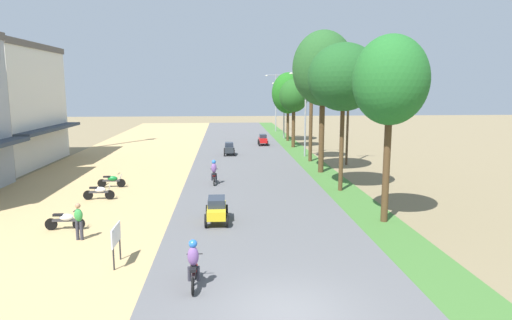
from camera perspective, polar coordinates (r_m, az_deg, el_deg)
The scene contains 24 objects.
ground_plane at distance 13.82m, azimuth 4.00°, elevation -19.06°, with size 180.00×180.00×0.00m, color #7A6B4C.
road_strip at distance 13.80m, azimuth 4.00°, elevation -18.92°, with size 9.00×140.00×0.08m, color #565659.
median_strip at distance 15.60m, azimuth 26.17°, elevation -16.47°, with size 2.40×140.00×0.06m, color #3D6B2D.
shophouse_mid at distance 42.74m, azimuth -29.44°, elevation 6.10°, with size 7.42×11.60×10.10m.
parked_motorbike_nearest at distance 22.43m, azimuth -23.17°, elevation -7.00°, with size 1.80×0.54×0.94m.
parked_motorbike_second at distance 27.59m, azimuth -19.38°, elevation -3.81°, with size 1.80×0.54×0.94m.
parked_motorbike_third at distance 30.67m, azimuth -17.93°, elevation -2.45°, with size 1.80×0.54×0.94m.
street_signboard at distance 17.39m, azimuth -17.43°, elevation -9.41°, with size 0.06×1.30×1.50m.
pedestrian_on_shoulder at distance 20.68m, azimuth -21.70°, elevation -7.08°, with size 0.38×0.27×1.62m.
median_tree_nearest at distance 22.01m, azimuth 16.80°, elevation 9.62°, with size 3.53×3.53×8.92m.
median_tree_second at distance 28.23m, azimuth 11.13°, elevation 10.31°, with size 4.40×4.40×9.18m.
median_tree_third at distance 34.28m, azimuth 8.57°, elevation 11.44°, with size 4.59×4.59×10.67m.
median_tree_fourth at distance 39.37m, azimuth 7.13°, elevation 10.86°, with size 2.93×2.93×9.35m.
median_tree_fifth at distance 48.56m, azimuth 4.85°, elevation 8.11°, with size 3.12×3.12×7.34m.
median_tree_sixth at distance 54.35m, azimuth 4.12°, elevation 8.50°, with size 3.93×3.93×8.24m.
streetlamp_near at distance 42.23m, azimuth 6.34°, elevation 6.64°, with size 3.16×0.20×7.95m.
streetlamp_mid at distance 57.18m, azimuth 3.61°, elevation 6.96°, with size 3.16×0.20×7.18m.
streetlamp_far at distance 66.21m, azimuth 2.56°, elevation 7.81°, with size 3.16×0.20×8.36m.
utility_pole_near at distance 38.34m, azimuth 11.67°, elevation 6.36°, with size 1.80×0.20×9.05m.
car_sedan_yellow at distance 21.81m, azimuth -5.05°, elevation -6.21°, with size 1.10×2.26×1.19m.
car_hatchback_charcoal at distance 42.97m, azimuth -3.45°, elevation 1.52°, with size 1.04×2.00×1.23m.
car_hatchback_red at distance 50.21m, azimuth 0.88°, elevation 2.66°, with size 1.04×2.00×1.23m.
motorbike_foreground_rider at distance 15.04m, azimuth -7.97°, elevation -13.09°, with size 0.54×1.80×1.66m.
motorbike_ahead_second at distance 30.25m, azimuth -5.38°, elevation -1.61°, with size 0.54×1.80×1.66m.
Camera 1 is at (-1.76, -12.04, 6.56)m, focal length 31.33 mm.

